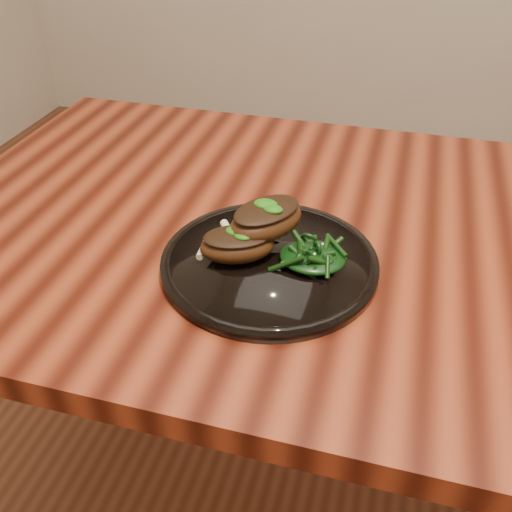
{
  "coord_description": "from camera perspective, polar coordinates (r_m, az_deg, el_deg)",
  "views": [
    {
      "loc": [
        -0.07,
        -0.74,
        1.24
      ],
      "look_at": [
        -0.23,
        -0.14,
        0.78
      ],
      "focal_mm": 40.0,
      "sensor_mm": 36.0,
      "label": 1
    }
  ],
  "objects": [
    {
      "name": "greens_heap",
      "position": [
        0.78,
        5.72,
        0.25
      ],
      "size": [
        0.09,
        0.09,
        0.03
      ],
      "color": "black",
      "rests_on": "plate"
    },
    {
      "name": "lamb_chop_back",
      "position": [
        0.79,
        0.99,
        3.74
      ],
      "size": [
        0.13,
        0.14,
        0.05
      ],
      "color": "#3D1E0B",
      "rests_on": "plate"
    },
    {
      "name": "plate",
      "position": [
        0.79,
        1.35,
        -0.64
      ],
      "size": [
        0.3,
        0.3,
        0.02
      ],
      "color": "black",
      "rests_on": "desk"
    },
    {
      "name": "herb_smear",
      "position": [
        0.85,
        -0.03,
        2.82
      ],
      "size": [
        0.08,
        0.05,
        0.0
      ],
      "primitive_type": "ellipsoid",
      "color": "#124F08",
      "rests_on": "plate"
    },
    {
      "name": "desk",
      "position": [
        0.94,
        16.17,
        -2.83
      ],
      "size": [
        1.6,
        0.8,
        0.75
      ],
      "color": "#360E06",
      "rests_on": "ground"
    },
    {
      "name": "lamb_chop_front",
      "position": [
        0.78,
        -1.94,
        1.21
      ],
      "size": [
        0.12,
        0.1,
        0.05
      ],
      "color": "#3D1E0B",
      "rests_on": "plate"
    }
  ]
}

